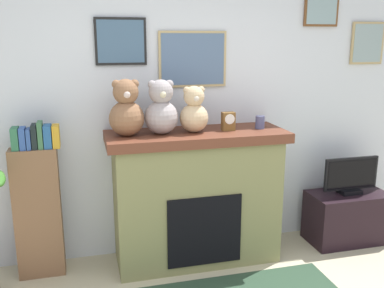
{
  "coord_description": "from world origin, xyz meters",
  "views": [
    {
      "loc": [
        -0.75,
        -1.66,
        1.89
      ],
      "look_at": [
        0.12,
        1.68,
        1.05
      ],
      "focal_mm": 39.91,
      "sensor_mm": 36.0,
      "label": 1
    }
  ],
  "objects_px": {
    "teddy_bear_brown": "(161,110)",
    "television": "(351,177)",
    "bookshelf": "(38,205)",
    "fireplace": "(196,196)",
    "mantel_clock": "(228,121)",
    "teddy_bear_grey": "(194,112)",
    "candle_jar": "(260,122)",
    "tv_stand": "(347,217)",
    "teddy_bear_tan": "(126,111)"
  },
  "relations": [
    {
      "from": "teddy_bear_brown",
      "to": "television",
      "type": "bearing_deg",
      "value": -0.62
    },
    {
      "from": "bookshelf",
      "to": "television",
      "type": "xyz_separation_m",
      "value": [
        2.79,
        -0.1,
        0.04
      ]
    },
    {
      "from": "fireplace",
      "to": "bookshelf",
      "type": "distance_m",
      "value": 1.3
    },
    {
      "from": "fireplace",
      "to": "television",
      "type": "distance_m",
      "value": 1.49
    },
    {
      "from": "mantel_clock",
      "to": "teddy_bear_grey",
      "type": "bearing_deg",
      "value": 179.83
    },
    {
      "from": "candle_jar",
      "to": "teddy_bear_grey",
      "type": "relative_size",
      "value": 0.29
    },
    {
      "from": "tv_stand",
      "to": "teddy_bear_tan",
      "type": "xyz_separation_m",
      "value": [
        -2.06,
        0.02,
        1.11
      ]
    },
    {
      "from": "bookshelf",
      "to": "tv_stand",
      "type": "distance_m",
      "value": 2.81
    },
    {
      "from": "candle_jar",
      "to": "fireplace",
      "type": "bearing_deg",
      "value": 178.18
    },
    {
      "from": "television",
      "to": "teddy_bear_grey",
      "type": "distance_m",
      "value": 1.66
    },
    {
      "from": "television",
      "to": "teddy_bear_tan",
      "type": "bearing_deg",
      "value": 179.46
    },
    {
      "from": "teddy_bear_grey",
      "to": "tv_stand",
      "type": "bearing_deg",
      "value": -0.68
    },
    {
      "from": "candle_jar",
      "to": "teddy_bear_tan",
      "type": "xyz_separation_m",
      "value": [
        -1.13,
        -0.0,
        0.15
      ]
    },
    {
      "from": "bookshelf",
      "to": "teddy_bear_brown",
      "type": "bearing_deg",
      "value": -4.69
    },
    {
      "from": "television",
      "to": "candle_jar",
      "type": "height_order",
      "value": "candle_jar"
    },
    {
      "from": "candle_jar",
      "to": "mantel_clock",
      "type": "relative_size",
      "value": 0.72
    },
    {
      "from": "tv_stand",
      "to": "teddy_bear_grey",
      "type": "relative_size",
      "value": 1.95
    },
    {
      "from": "mantel_clock",
      "to": "television",
      "type": "bearing_deg",
      "value": -0.87
    },
    {
      "from": "fireplace",
      "to": "tv_stand",
      "type": "height_order",
      "value": "fireplace"
    },
    {
      "from": "fireplace",
      "to": "teddy_bear_grey",
      "type": "xyz_separation_m",
      "value": [
        -0.03,
        -0.02,
        0.74
      ]
    },
    {
      "from": "teddy_bear_brown",
      "to": "teddy_bear_grey",
      "type": "distance_m",
      "value": 0.27
    },
    {
      "from": "bookshelf",
      "to": "teddy_bear_grey",
      "type": "xyz_separation_m",
      "value": [
        1.27,
        -0.08,
        0.72
      ]
    },
    {
      "from": "fireplace",
      "to": "teddy_bear_tan",
      "type": "relative_size",
      "value": 3.35
    },
    {
      "from": "fireplace",
      "to": "tv_stand",
      "type": "bearing_deg",
      "value": -1.4
    },
    {
      "from": "teddy_bear_tan",
      "to": "teddy_bear_brown",
      "type": "distance_m",
      "value": 0.28
    },
    {
      "from": "television",
      "to": "teddy_bear_brown",
      "type": "height_order",
      "value": "teddy_bear_brown"
    },
    {
      "from": "teddy_bear_tan",
      "to": "tv_stand",
      "type": "bearing_deg",
      "value": -0.5
    },
    {
      "from": "tv_stand",
      "to": "mantel_clock",
      "type": "height_order",
      "value": "mantel_clock"
    },
    {
      "from": "television",
      "to": "teddy_bear_brown",
      "type": "bearing_deg",
      "value": 179.38
    },
    {
      "from": "candle_jar",
      "to": "tv_stand",
      "type": "bearing_deg",
      "value": -1.14
    },
    {
      "from": "fireplace",
      "to": "mantel_clock",
      "type": "bearing_deg",
      "value": -4.04
    },
    {
      "from": "tv_stand",
      "to": "television",
      "type": "relative_size",
      "value": 1.37
    },
    {
      "from": "television",
      "to": "mantel_clock",
      "type": "bearing_deg",
      "value": 179.13
    },
    {
      "from": "fireplace",
      "to": "teddy_bear_brown",
      "type": "relative_size",
      "value": 3.43
    },
    {
      "from": "fireplace",
      "to": "teddy_bear_brown",
      "type": "height_order",
      "value": "teddy_bear_brown"
    },
    {
      "from": "tv_stand",
      "to": "teddy_bear_tan",
      "type": "distance_m",
      "value": 2.34
    },
    {
      "from": "fireplace",
      "to": "teddy_bear_grey",
      "type": "height_order",
      "value": "teddy_bear_grey"
    },
    {
      "from": "candle_jar",
      "to": "teddy_bear_tan",
      "type": "bearing_deg",
      "value": -179.97
    },
    {
      "from": "fireplace",
      "to": "bookshelf",
      "type": "xyz_separation_m",
      "value": [
        -1.3,
        0.06,
        0.02
      ]
    },
    {
      "from": "tv_stand",
      "to": "teddy_bear_grey",
      "type": "height_order",
      "value": "teddy_bear_grey"
    },
    {
      "from": "fireplace",
      "to": "television",
      "type": "height_order",
      "value": "fireplace"
    },
    {
      "from": "fireplace",
      "to": "tv_stand",
      "type": "distance_m",
      "value": 1.53
    },
    {
      "from": "fireplace",
      "to": "candle_jar",
      "type": "height_order",
      "value": "candle_jar"
    },
    {
      "from": "mantel_clock",
      "to": "teddy_bear_brown",
      "type": "xyz_separation_m",
      "value": [
        -0.57,
        0.0,
        0.12
      ]
    },
    {
      "from": "fireplace",
      "to": "teddy_bear_grey",
      "type": "relative_size",
      "value": 3.94
    },
    {
      "from": "teddy_bear_grey",
      "to": "television",
      "type": "bearing_deg",
      "value": -0.74
    },
    {
      "from": "candle_jar",
      "to": "teddy_bear_brown",
      "type": "height_order",
      "value": "teddy_bear_brown"
    },
    {
      "from": "teddy_bear_tan",
      "to": "teddy_bear_brown",
      "type": "xyz_separation_m",
      "value": [
        0.28,
        0.0,
        -0.0
      ]
    },
    {
      "from": "television",
      "to": "mantel_clock",
      "type": "height_order",
      "value": "mantel_clock"
    },
    {
      "from": "fireplace",
      "to": "bookshelf",
      "type": "height_order",
      "value": "bookshelf"
    }
  ]
}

